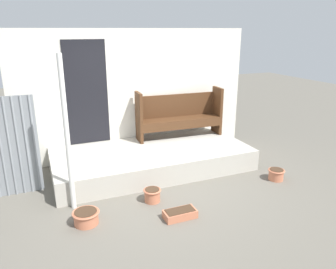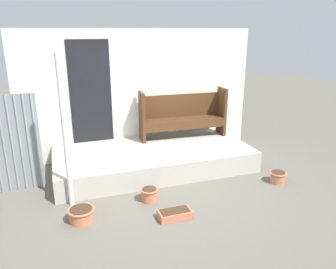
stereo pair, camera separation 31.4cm
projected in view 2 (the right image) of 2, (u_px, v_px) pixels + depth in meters
ground_plane at (158, 189)px, 5.56m from camera, size 24.00×24.00×0.00m
porch_slab at (154, 159)px, 6.32m from camera, size 3.69×1.71×0.39m
house_wall at (139, 94)px, 6.76m from camera, size 4.89×0.08×2.60m
support_post at (65, 134)px, 4.70m from camera, size 0.07×0.07×2.29m
bench at (183, 114)px, 6.85m from camera, size 1.83×0.49×1.01m
flower_pot_left at (81, 214)px, 4.59m from camera, size 0.38×0.38×0.19m
flower_pot_middle at (149, 194)px, 5.13m from camera, size 0.28×0.28×0.21m
flower_pot_right at (278, 177)px, 5.75m from camera, size 0.30×0.30×0.20m
planter_box_rect at (175, 214)px, 4.67m from camera, size 0.47×0.23×0.12m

